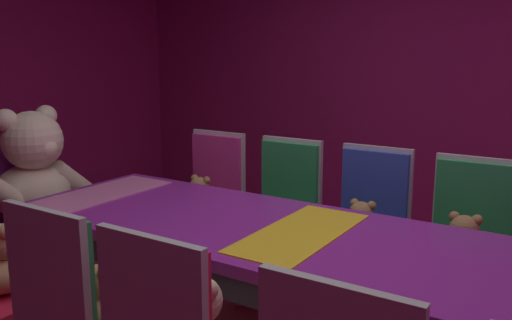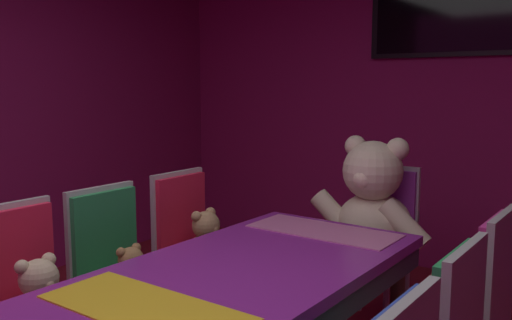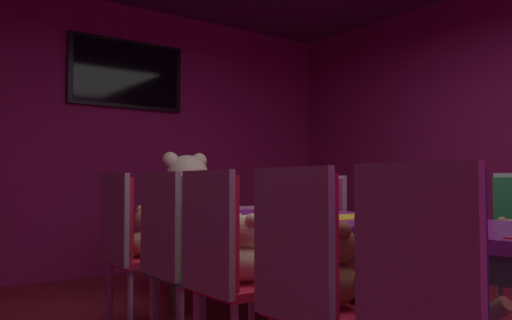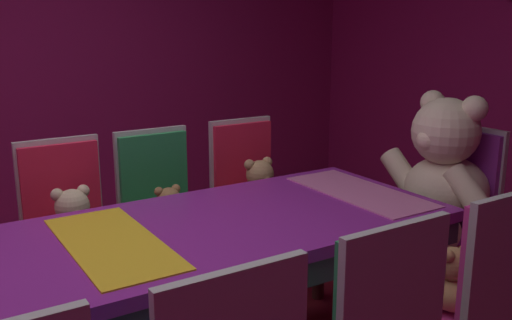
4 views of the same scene
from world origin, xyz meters
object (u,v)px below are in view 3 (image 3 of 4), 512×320
object	(u,v)px
teddy_right_4	(307,228)
teddy_right_1	(510,248)
teddy_left_0	(461,300)
chair_right_3	(374,229)
banquet_table	(350,233)
chair_left_4	(126,237)
chair_left_3	(173,245)
teddy_right_2	(428,241)
teddy_left_2	(248,253)
chair_left_2	(222,256)
chair_right_2	(442,235)
teddy_left_4	(148,235)
chair_left_1	(308,274)
king_teddy_bear	(188,203)
teddy_left_3	(196,249)
teddy_left_1	(337,270)
chair_right_4	(320,224)
wall_tv	(127,74)
throne_chair	(177,222)
chair_left_0	(432,300)

from	to	relation	value
teddy_right_4	teddy_right_1	bearing A→B (deg)	89.79
teddy_left_0	chair_right_3	world-z (taller)	chair_right_3
banquet_table	chair_left_4	size ratio (longest dim) A/B	2.93
chair_left_3	teddy_right_2	world-z (taller)	chair_left_3
teddy_left_2	chair_right_3	xyz separation A→B (m)	(1.48, 0.51, -0.00)
chair_left_2	banquet_table	bearing A→B (deg)	-1.94
teddy_left_0	chair_right_2	bearing A→B (deg)	35.85
teddy_left_0	teddy_left_4	size ratio (longest dim) A/B	0.87
chair_left_1	king_teddy_bear	size ratio (longest dim) A/B	1.29
chair_left_3	chair_right_3	xyz separation A→B (m)	(1.62, 0.02, 0.00)
teddy_left_3	teddy_right_2	xyz separation A→B (m)	(1.35, -0.52, 0.00)
teddy_left_3	teddy_right_4	xyz separation A→B (m)	(1.33, 0.57, 0.00)
teddy_left_3	teddy_right_4	world-z (taller)	teddy_right_4
teddy_left_1	chair_left_4	size ratio (longest dim) A/B	0.35
teddy_right_2	teddy_right_4	size ratio (longest dim) A/B	1.00
chair_right_4	king_teddy_bear	xyz separation A→B (m)	(-0.81, 0.72, 0.17)
banquet_table	teddy_right_1	world-z (taller)	banquet_table
chair_right_4	teddy_left_0	bearing A→B (deg)	55.81
teddy_right_2	king_teddy_bear	bearing A→B (deg)	-69.25
chair_left_1	teddy_right_4	size ratio (longest dim) A/B	3.53
teddy_left_1	wall_tv	bearing A→B (deg)	79.72
teddy_right_1	wall_tv	bearing A→B (deg)	-79.72
chair_left_3	king_teddy_bear	size ratio (longest dim) A/B	1.29
chair_left_4	chair_right_4	distance (m)	1.63
teddy_right_4	teddy_left_4	bearing A→B (deg)	-0.07
teddy_left_2	chair_left_3	size ratio (longest dim) A/B	0.35
teddy_right_1	throne_chair	world-z (taller)	throne_chair
chair_left_0	teddy_left_1	bearing A→B (deg)	73.93
teddy_left_4	wall_tv	world-z (taller)	wall_tv
teddy_left_0	chair_right_3	distance (m)	2.21
chair_left_2	teddy_right_1	world-z (taller)	chair_left_2
chair_right_3	chair_right_4	distance (m)	0.55
teddy_right_2	chair_left_4	bearing A→B (deg)	-35.96
teddy_left_1	king_teddy_bear	xyz separation A→B (m)	(0.67, 2.38, 0.17)
teddy_right_1	king_teddy_bear	size ratio (longest dim) A/B	0.39
teddy_left_0	chair_right_2	xyz separation A→B (m)	(1.50, 1.09, 0.02)
teddy_left_4	chair_left_0	bearing A→B (deg)	-93.61
teddy_right_2	wall_tv	size ratio (longest dim) A/B	0.23
banquet_table	teddy_left_4	size ratio (longest dim) A/B	8.38
teddy_right_1	king_teddy_bear	bearing A→B (deg)	-74.27
teddy_left_3	teddy_right_2	size ratio (longest dim) A/B	0.98
banquet_table	teddy_left_4	xyz separation A→B (m)	(-0.68, 1.09, -0.06)
teddy_left_4	chair_right_2	bearing A→B (deg)	-36.04
chair_right_3	wall_tv	xyz separation A→B (m)	(-0.82, 2.57, 1.45)
chair_left_0	teddy_right_1	size ratio (longest dim) A/B	3.29
chair_left_4	king_teddy_bear	size ratio (longest dim) A/B	1.29
teddy_left_0	teddy_left_1	bearing A→B (deg)	89.15
chair_left_1	chair_left_3	distance (m)	1.08
chair_left_3	teddy_right_1	world-z (taller)	chair_left_3
chair_left_0	wall_tv	distance (m)	4.52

